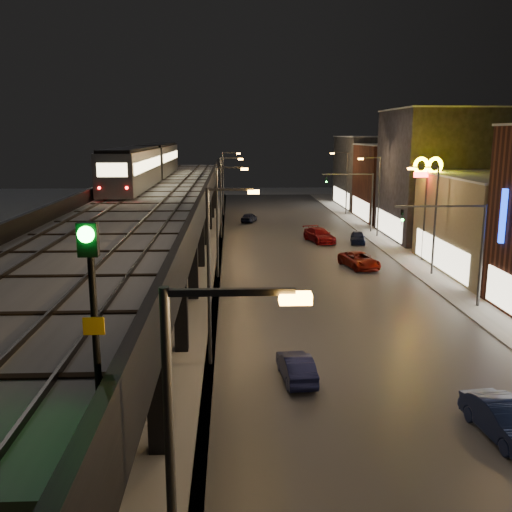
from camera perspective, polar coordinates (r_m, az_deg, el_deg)
name	(u,v)px	position (r m, az deg, el deg)	size (l,w,h in m)	color
road_surface	(311,265)	(51.03, 5.52, -0.92)	(17.00, 120.00, 0.06)	#46474D
sidewalk_right	(422,264)	(53.33, 16.23, -0.74)	(4.00, 120.00, 0.14)	#9FA1A8
under_viaduct_pavement	(159,267)	(50.94, -9.69, -1.06)	(11.00, 120.00, 0.06)	#9FA1A8
elevated_viaduct	(152,208)	(46.88, -10.40, 4.72)	(9.00, 100.00, 6.30)	black
viaduct_trackbed	(151,199)	(46.91, -10.43, 5.67)	(8.40, 100.00, 0.32)	#B2B7C1
viaduct_parapet_streetside	(205,193)	(46.50, -5.09, 6.34)	(0.30, 100.00, 1.10)	black
viaduct_parapet_far	(97,193)	(47.68, -15.65, 6.08)	(0.30, 100.00, 1.10)	black
building_d	(445,175)	(66.68, 18.37, 7.71)	(12.20, 13.20, 14.16)	#292834
building_e	(406,182)	(80.03, 14.74, 7.13)	(12.20, 12.20, 10.16)	#472016
building_f	(379,172)	(93.43, 12.23, 8.22)	(12.20, 16.20, 11.16)	#323234
streetlight_left_0	(186,488)	(11.18, -6.99, -22.06)	(2.57, 0.28, 9.00)	#38383A
streetlight_left_1	(214,265)	(27.94, -4.20, -0.86)	(2.57, 0.28, 9.00)	#38383A
streetlight_left_2	(221,214)	(45.66, -3.57, 4.22)	(2.57, 0.28, 9.00)	#38383A
streetlight_right_2	(432,213)	(48.47, 17.21, 4.16)	(2.56, 0.28, 9.00)	#38383A
streetlight_left_3	(223,192)	(63.53, -3.29, 6.45)	(2.57, 0.28, 9.00)	#38383A
streetlight_right_3	(377,191)	(65.58, 11.97, 6.38)	(2.56, 0.28, 9.00)	#38383A
streetlight_left_4	(225,179)	(81.46, -3.13, 7.70)	(2.57, 0.28, 9.00)	#38383A
streetlight_right_4	(345,179)	(83.07, 8.90, 7.66)	(2.56, 0.28, 9.00)	#38383A
traffic_light_rig_a	(465,242)	(39.97, 20.21, 1.29)	(6.10, 0.34, 7.00)	#38383A
traffic_light_rig_b	(362,195)	(68.34, 10.60, 6.04)	(6.10, 0.34, 7.00)	#38383A
subway_train	(148,163)	(63.07, -10.78, 9.14)	(3.06, 37.65, 3.67)	gray
rail_signal	(91,276)	(10.64, -16.20, -1.90)	(0.39, 0.45, 3.36)	black
car_near_white	(296,368)	(27.58, 4.04, -11.10)	(1.34, 3.85, 1.27)	#151945
car_far_white	(249,218)	(75.49, -0.71, 3.84)	(1.46, 3.63, 1.24)	black
car_onc_silver	(504,422)	(24.62, 23.53, -14.94)	(1.51, 4.32, 1.42)	#121D49
car_onc_dark	(359,261)	(50.36, 10.31, -0.49)	(2.24, 4.86, 1.35)	maroon
car_onc_white	(319,236)	(61.81, 6.35, 2.04)	(2.10, 5.17, 1.50)	maroon
car_onc_red	(358,238)	(61.76, 10.15, 1.81)	(1.51, 3.75, 1.28)	#0D1537
sign_mcdonalds	(427,178)	(53.65, 16.77, 7.50)	(2.82, 0.70, 9.50)	#38383A
sign_carwash	(512,226)	(40.23, 24.25, 2.74)	(1.56, 0.35, 8.08)	#38383A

